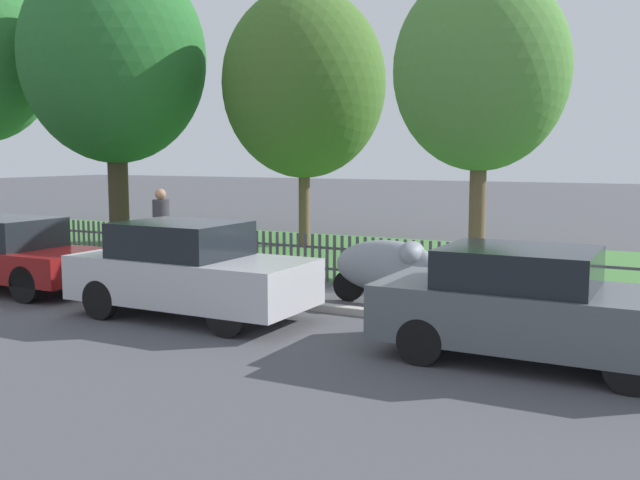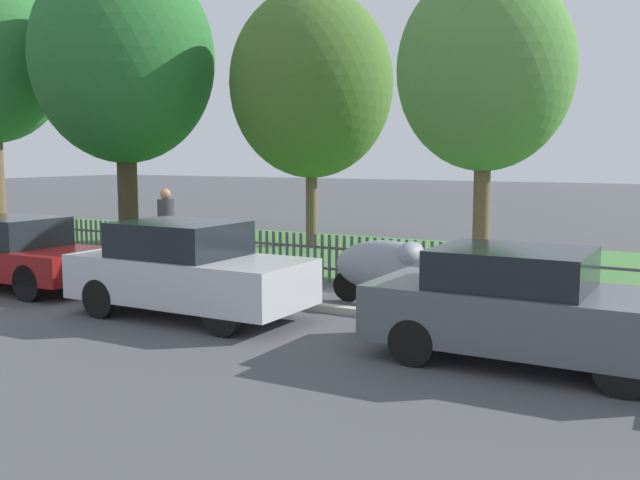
{
  "view_description": "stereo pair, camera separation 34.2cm",
  "coord_description": "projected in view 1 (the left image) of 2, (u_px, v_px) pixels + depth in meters",
  "views": [
    {
      "loc": [
        9.64,
        -10.4,
        2.63
      ],
      "look_at": [
        3.72,
        0.9,
        1.1
      ],
      "focal_mm": 40.0,
      "sensor_mm": 36.0,
      "label": 1
    },
    {
      "loc": [
        9.94,
        -10.24,
        2.63
      ],
      "look_at": [
        3.72,
        0.9,
        1.1
      ],
      "focal_mm": 40.0,
      "sensor_mm": 36.0,
      "label": 2
    }
  ],
  "objects": [
    {
      "name": "grass_strip",
      "position": [
        296.0,
        250.0,
        19.66
      ],
      "size": [
        38.7,
        7.93,
        0.01
      ],
      "primitive_type": "cube",
      "color": "#477F3D",
      "rests_on": "ground"
    },
    {
      "name": "parked_car_red_compact",
      "position": [
        530.0,
        305.0,
        9.05
      ],
      "size": [
        3.93,
        1.77,
        1.46
      ],
      "rotation": [
        0.0,
        0.0,
        0.0
      ],
      "color": "#51565B",
      "rests_on": "ground"
    },
    {
      "name": "park_fence",
      "position": [
        209.0,
        250.0,
        16.12
      ],
      "size": [
        38.7,
        0.05,
        0.99
      ],
      "color": "#4C4C51",
      "rests_on": "ground"
    },
    {
      "name": "parked_car_navy_estate",
      "position": [
        189.0,
        270.0,
        11.51
      ],
      "size": [
        3.96,
        1.73,
        1.55
      ],
      "rotation": [
        0.0,
        0.0,
        0.0
      ],
      "color": "#BCBCC1",
      "rests_on": "ground"
    },
    {
      "name": "tree_behind_motorcycle",
      "position": [
        114.0,
        58.0,
        20.89
      ],
      "size": [
        5.38,
        5.38,
        8.56
      ],
      "color": "#473828",
      "rests_on": "ground"
    },
    {
      "name": "pedestrian_near_fence",
      "position": [
        161.0,
        225.0,
        16.1
      ],
      "size": [
        0.53,
        0.53,
        1.87
      ],
      "rotation": [
        0.0,
        0.0,
        2.48
      ],
      "color": "black",
      "rests_on": "ground"
    },
    {
      "name": "tree_far_left",
      "position": [
        481.0,
        71.0,
        14.97
      ],
      "size": [
        3.69,
        3.69,
        6.53
      ],
      "color": "brown",
      "rests_on": "ground"
    },
    {
      "name": "ground_plane",
      "position": [
        130.0,
        290.0,
        13.9
      ],
      "size": [
        120.0,
        120.0,
        0.0
      ],
      "primitive_type": "plane",
      "color": "#4C4C51"
    },
    {
      "name": "tree_mid_park",
      "position": [
        304.0,
        84.0,
        20.19
      ],
      "size": [
        4.65,
        4.65,
        7.31
      ],
      "color": "brown",
      "rests_on": "ground"
    },
    {
      "name": "covered_motorcycle",
      "position": [
        390.0,
        266.0,
        12.52
      ],
      "size": [
        1.99,
        0.78,
        1.14
      ],
      "rotation": [
        0.0,
        0.0,
        0.1
      ],
      "color": "black",
      "rests_on": "ground"
    },
    {
      "name": "kerb_stone",
      "position": [
        134.0,
        286.0,
        13.98
      ],
      "size": [
        38.7,
        0.2,
        0.12
      ],
      "primitive_type": "cube",
      "color": "#B2ADA3",
      "rests_on": "ground"
    },
    {
      "name": "parked_car_black_saloon",
      "position": [
        12.0,
        254.0,
        13.86
      ],
      "size": [
        3.87,
        1.72,
        1.41
      ],
      "rotation": [
        0.0,
        0.0,
        0.01
      ],
      "color": "maroon",
      "rests_on": "ground"
    }
  ]
}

